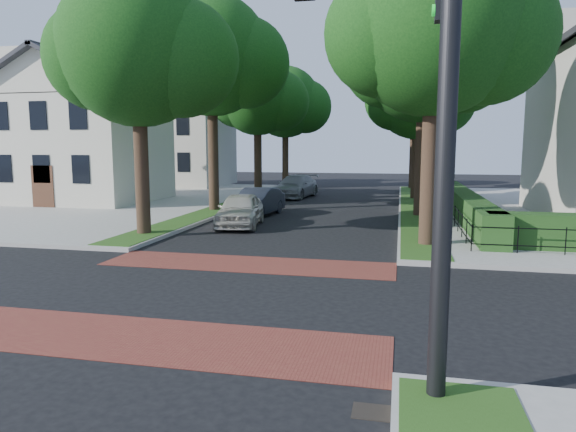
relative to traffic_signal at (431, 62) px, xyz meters
The scene contains 23 objects.
ground 8.09m from the traffic_signal, 137.91° to the left, with size 120.00×120.00×0.00m, color black.
sidewalk_nw 34.12m from the traffic_signal, 136.17° to the left, with size 30.00×30.00×0.15m, color gray.
crosswalk_far 10.20m from the traffic_signal, 122.69° to the left, with size 9.00×2.20×0.01m, color maroon.
crosswalk_near 6.89m from the traffic_signal, 166.05° to the left, with size 9.00×2.20×0.01m, color maroon.
storm_drain 4.77m from the traffic_signal, 135.00° to the right, with size 0.65×0.45×0.01m, color black.
grass_strip_ne 23.95m from the traffic_signal, 88.75° to the left, with size 1.60×29.80×0.02m, color #234313.
grass_strip_nw 26.06m from the traffic_signal, 113.63° to the left, with size 1.60×29.80×0.02m, color #234313.
tree_right_near 12.03m from the traffic_signal, 86.47° to the left, with size 7.75×6.67×10.66m.
tree_right_mid 19.95m from the traffic_signal, 87.89° to the left, with size 8.25×7.09×11.22m.
tree_right_far 28.73m from the traffic_signal, 88.57° to the left, with size 7.25×6.23×9.74m.
tree_right_back 37.74m from the traffic_signal, 88.91° to the left, with size 7.50×6.45×10.20m.
tree_left_near 15.74m from the traffic_signal, 131.45° to the left, with size 7.50×6.45×10.20m.
tree_left_mid 22.48m from the traffic_signal, 117.60° to the left, with size 8.00×6.88×11.48m.
tree_left_far 30.52m from the traffic_signal, 109.77° to the left, with size 7.00×6.02×9.86m.
tree_left_back 39.12m from the traffic_signal, 105.27° to the left, with size 7.75×6.66×10.44m.
hedge_main_road 20.01m from the traffic_signal, 81.75° to the left, with size 1.00×18.00×1.20m, color #1E4016.
fence_main_road 19.95m from the traffic_signal, 84.08° to the left, with size 0.06×18.00×0.90m, color black, non-canonical shape.
house_left_near 30.29m from the traffic_signal, 132.28° to the left, with size 10.00×9.00×10.14m.
house_left_far 41.72m from the traffic_signal, 119.24° to the left, with size 10.00×9.00×10.14m.
traffic_signal is the anchor object (origin of this frame).
parked_car_front 17.06m from the traffic_signal, 116.55° to the left, with size 1.80×4.48×1.53m, color #B9B5A6.
parked_car_middle 20.37m from the traffic_signal, 112.49° to the left, with size 1.55×4.46×1.47m, color black.
parked_car_rear 29.87m from the traffic_signal, 105.03° to the left, with size 2.20×5.42×1.57m, color gray.
Camera 1 is at (4.53, -11.66, 3.59)m, focal length 32.00 mm.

